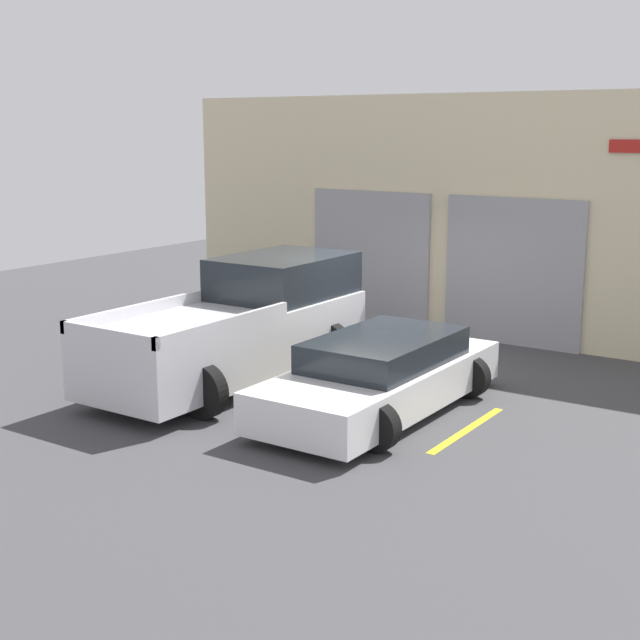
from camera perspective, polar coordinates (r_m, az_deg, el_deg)
The scene contains 7 objects.
ground_plane at distance 15.16m, azimuth 3.08°, elevation -3.09°, with size 28.00×28.00×0.00m, color #3D3D3F.
shophouse_building at distance 17.61m, azimuth 8.70°, elevation 6.50°, with size 12.37×0.68×4.63m.
pickup_truck at distance 14.39m, azimuth -4.98°, elevation -0.37°, with size 2.40×5.20×1.88m.
sedan_white at distance 12.74m, azimuth 3.93°, elevation -3.58°, with size 2.13×4.46×1.11m.
parking_stripe_far_left at distance 15.26m, azimuth -9.63°, elevation -3.13°, with size 0.12×2.20×0.01m, color gold.
parking_stripe_left at distance 13.58m, azimuth -1.18°, elevation -4.90°, with size 0.12×2.20×0.01m, color gold.
parking_stripe_centre at distance 12.29m, azimuth 9.40°, elevation -6.94°, with size 0.12×2.20×0.01m, color gold.
Camera 1 is at (7.48, -12.56, 4.01)m, focal length 50.00 mm.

